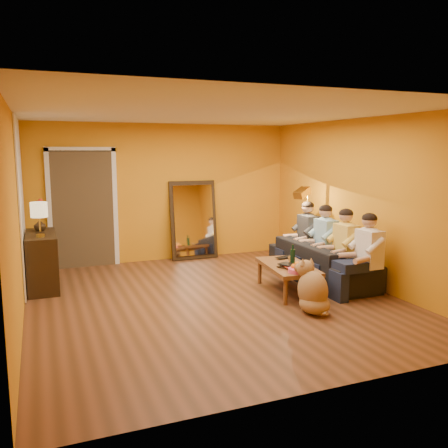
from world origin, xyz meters
name	(u,v)px	position (x,y,z in m)	size (l,w,h in m)	color
room_shell	(205,206)	(0.00, 0.37, 1.30)	(5.00, 5.50, 2.60)	brown
white_accent	(21,203)	(-2.48, 1.75, 1.30)	(0.02, 1.90, 2.58)	white
doorway_recess	(82,209)	(-1.50, 2.83, 1.05)	(1.06, 0.30, 2.10)	#3F2D19
door_jamb_left	(49,211)	(-2.07, 2.71, 1.05)	(0.08, 0.06, 2.20)	white
door_jamb_right	(115,208)	(-0.93, 2.71, 1.05)	(0.08, 0.06, 2.20)	white
door_header	(80,149)	(-1.50, 2.71, 2.12)	(1.22, 0.06, 0.08)	white
mirror_frame	(193,220)	(0.55, 2.63, 0.76)	(0.92, 0.06, 1.52)	black
mirror_glass	(194,220)	(0.55, 2.59, 0.76)	(0.78, 0.02, 1.36)	white
sideboard	(42,261)	(-2.24, 1.55, 0.42)	(0.44, 1.18, 0.85)	black
table_lamp	(40,220)	(-2.24, 1.25, 1.10)	(0.24, 0.24, 0.51)	beige
sofa	(322,261)	(2.00, 0.34, 0.31)	(0.84, 2.15, 0.63)	black
coffee_table	(287,278)	(1.15, -0.04, 0.21)	(0.62, 1.22, 0.42)	brown
floor_lamp	(307,230)	(2.10, 0.98, 0.72)	(0.30, 0.24, 1.44)	gold
dog	(313,286)	(1.02, -0.95, 0.35)	(0.38, 0.60, 0.71)	#9C7946
person_far_left	(369,255)	(2.13, -0.66, 0.61)	(0.70, 0.44, 1.22)	silver
person_mid_left	(346,248)	(2.13, -0.11, 0.61)	(0.70, 0.44, 1.22)	#E7C14D
person_mid_right	(326,242)	(2.13, 0.44, 0.61)	(0.70, 0.44, 1.22)	#90C0DF
person_far_right	(308,236)	(2.13, 0.99, 0.61)	(0.70, 0.44, 1.22)	#35363B
fruit_bowl	(297,267)	(1.05, -0.49, 0.50)	(0.26, 0.26, 0.16)	#E85288
wine_bottle	(293,255)	(1.20, -0.09, 0.58)	(0.07, 0.07, 0.31)	black
tumbler	(291,259)	(1.27, 0.08, 0.46)	(0.10, 0.10, 0.09)	#B27F3F
laptop	(287,258)	(1.33, 0.31, 0.43)	(0.32, 0.21, 0.03)	black
book_lower	(284,268)	(0.97, -0.24, 0.43)	(0.18, 0.24, 0.02)	black
book_mid	(284,267)	(0.98, -0.23, 0.45)	(0.17, 0.23, 0.02)	red
book_upper	(284,266)	(0.97, -0.25, 0.47)	(0.18, 0.24, 0.02)	black
vase	(40,225)	(-2.24, 1.80, 0.94)	(0.18, 0.18, 0.19)	black
flowers	(39,207)	(-2.24, 1.80, 1.23)	(0.17, 0.17, 0.51)	red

